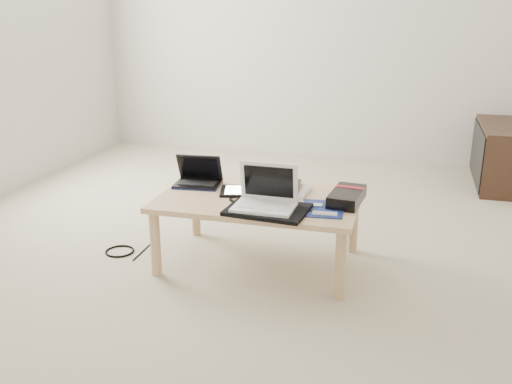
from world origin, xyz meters
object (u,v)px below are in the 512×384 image
(netbook, at_px, (198,179))
(media_cabinet, at_px, (503,155))
(gpu_box, at_px, (347,197))
(coffee_table, at_px, (259,205))
(white_laptop, at_px, (266,198))

(netbook, bearing_deg, media_cabinet, 44.00)
(netbook, bearing_deg, gpu_box, -5.47)
(coffee_table, height_order, media_cabinet, media_cabinet)
(white_laptop, distance_m, gpu_box, 0.46)
(coffee_table, bearing_deg, gpu_box, 4.00)
(media_cabinet, bearing_deg, coffee_table, -127.58)
(media_cabinet, distance_m, white_laptop, 2.62)
(coffee_table, bearing_deg, netbook, 163.68)
(white_laptop, bearing_deg, coffee_table, 113.92)
(coffee_table, relative_size, white_laptop, 3.51)
(netbook, relative_size, gpu_box, 0.87)
(netbook, xyz_separation_m, white_laptop, (0.49, -0.32, 0.03))
(white_laptop, bearing_deg, gpu_box, 30.83)
(coffee_table, height_order, white_laptop, white_laptop)
(netbook, distance_m, white_laptop, 0.59)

